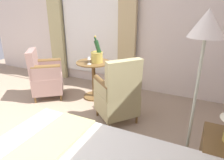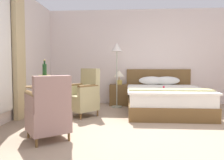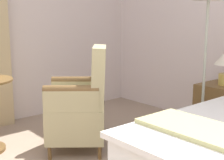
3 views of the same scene
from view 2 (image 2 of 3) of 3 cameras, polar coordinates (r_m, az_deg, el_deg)
ground_plane at (r=3.61m, az=12.68°, el=-13.80°), size 7.48×7.48×0.00m
wall_headboard_side at (r=6.49m, az=8.78°, el=5.98°), size 5.77×0.12×2.72m
bed at (r=5.43m, az=13.47°, el=-4.63°), size 1.81×2.27×1.00m
nightstand at (r=6.14m, az=1.86°, el=-3.85°), size 0.54×0.48×0.58m
bedside_lamp at (r=6.09m, az=1.87°, el=1.28°), size 0.29×0.29×0.40m
floor_lamp_brass at (r=5.74m, az=1.28°, el=6.65°), size 0.30×0.30×1.70m
side_table_round at (r=4.23m, az=-17.33°, el=-5.55°), size 0.63×0.63×0.72m
champagne_bucket at (r=4.26m, az=-17.16°, el=0.40°), size 0.22×0.22×0.49m
wine_glass_near_bucket at (r=4.18m, az=-19.83°, el=-0.21°), size 0.06×0.06×0.14m
wine_glass_near_edge at (r=4.14m, az=-15.24°, el=-0.03°), size 0.07×0.07×0.15m
armchair_by_window at (r=4.79m, az=-7.36°, el=-4.07°), size 0.77×0.77×1.03m
armchair_facing_bed at (r=3.31m, az=-16.23°, el=-7.89°), size 0.76×0.77×0.95m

